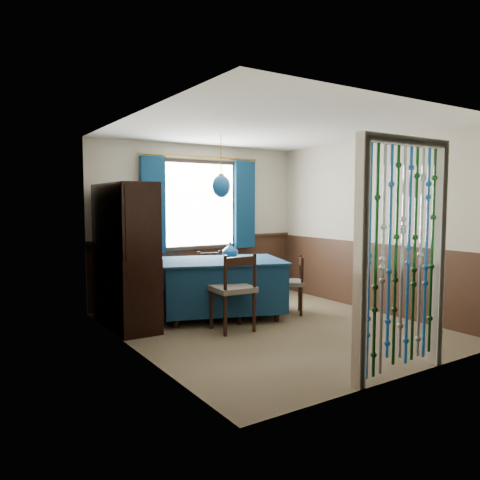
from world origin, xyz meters
TOP-DOWN VIEW (x-y plane):
  - floor at (0.00, 0.00)m, footprint 4.00×4.00m
  - ceiling at (0.00, 0.00)m, footprint 4.00×4.00m
  - wall_back at (0.00, 2.00)m, footprint 3.60×0.00m
  - wall_front at (0.00, -2.00)m, footprint 3.60×0.00m
  - wall_left at (-1.80, 0.00)m, footprint 0.00×4.00m
  - wall_right at (1.80, 0.00)m, footprint 0.00×4.00m
  - wainscot_back at (0.00, 1.99)m, footprint 3.60×0.00m
  - wainscot_front at (0.00, -1.99)m, footprint 3.60×0.00m
  - wainscot_left at (-1.79, 0.00)m, footprint 0.00×4.00m
  - wainscot_right at (1.79, 0.00)m, footprint 0.00×4.00m
  - window at (0.00, 1.95)m, footprint 1.32×0.12m
  - doorway at (0.00, -1.94)m, footprint 1.16×0.12m
  - dining_table at (-0.27, 0.83)m, footprint 1.95×1.64m
  - chair_near at (-0.50, 0.14)m, footprint 0.51×0.49m
  - chair_far at (-0.04, 1.51)m, footprint 0.49×0.47m
  - chair_left at (-1.15, 1.13)m, footprint 0.56×0.57m
  - chair_right at (0.68, 0.46)m, footprint 0.56×0.56m
  - sideboard at (-1.54, 1.15)m, footprint 0.53×1.42m
  - pendant_lamp at (-0.27, 0.83)m, footprint 0.25×0.25m
  - vase_table at (-0.09, 0.89)m, footprint 0.26×0.26m
  - bowl_shelf at (-1.48, 0.92)m, footprint 0.25×0.25m
  - vase_sideboard at (-1.48, 1.54)m, footprint 0.23×0.23m

SIDE VIEW (x-z plane):
  - floor at x=0.00m, z-range 0.00..0.00m
  - chair_right at x=0.68m, z-range 0.03..0.85m
  - chair_far at x=-0.04m, z-range 0.03..0.86m
  - dining_table at x=-0.27m, z-range 0.06..0.86m
  - chair_left at x=-1.15m, z-range 0.03..0.90m
  - wainscot_back at x=0.00m, z-range -1.30..2.30m
  - wainscot_front at x=0.00m, z-range -1.30..2.30m
  - wainscot_left at x=-1.79m, z-range -1.50..2.50m
  - wainscot_right at x=1.79m, z-range -1.50..2.50m
  - chair_near at x=-0.50m, z-range 0.03..1.00m
  - sideboard at x=-1.54m, z-range -0.29..1.55m
  - vase_table at x=-0.09m, z-range 0.80..1.01m
  - vase_sideboard at x=-1.48m, z-range 0.92..1.10m
  - doorway at x=0.00m, z-range -0.04..2.14m
  - wall_back at x=0.00m, z-range -0.55..3.05m
  - wall_front at x=0.00m, z-range -0.55..3.05m
  - wall_left at x=-1.80m, z-range -0.75..3.25m
  - wall_right at x=1.80m, z-range -0.75..3.25m
  - bowl_shelf at x=-1.48m, z-range 1.25..1.30m
  - window at x=0.00m, z-range 0.84..2.26m
  - pendant_lamp at x=-0.27m, z-range 1.39..2.23m
  - ceiling at x=0.00m, z-range 2.50..2.50m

